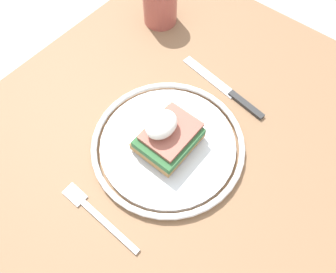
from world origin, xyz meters
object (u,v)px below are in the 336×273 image
plate (168,144)px  sandwich (168,135)px  knife (229,92)px  cup (160,2)px  fork (97,215)px

plate → sandwich: sandwich is taller
knife → cup: size_ratio=2.17×
plate → cup: size_ratio=2.88×
plate → fork: plate is taller
cup → knife: bearing=-107.0°
plate → knife: bearing=-5.3°
plate → fork: bearing=176.8°
fork → cup: cup is taller
plate → sandwich: bearing=-165.9°
plate → knife: (0.16, -0.01, -0.01)m
plate → sandwich: (-0.00, -0.00, 0.03)m
plate → fork: (-0.16, 0.01, -0.01)m
sandwich → knife: size_ratio=0.51×
sandwich → knife: sandwich is taller
fork → cup: bearing=27.2°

